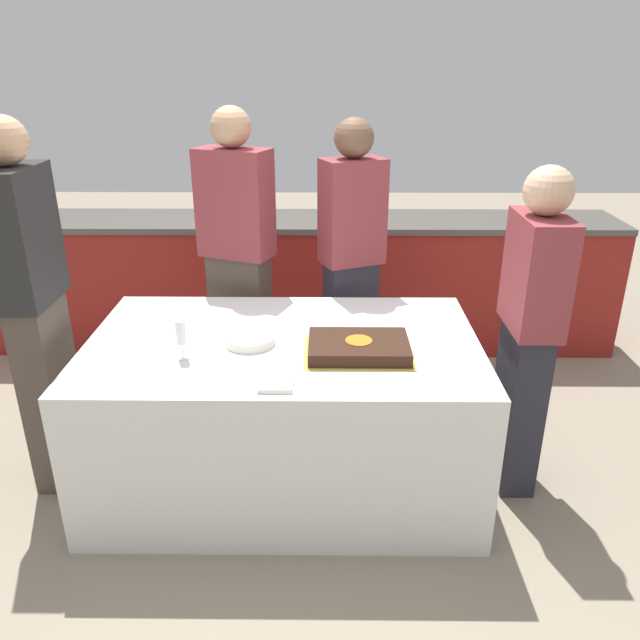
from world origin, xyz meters
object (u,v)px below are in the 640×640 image
person_cutting_cake (351,263)px  person_seated_left (35,308)px  person_seated_right (528,331)px  wine_glass (181,334)px  plate_stack (250,339)px  cake (359,347)px  person_standing_back (238,259)px

person_cutting_cake → person_seated_left: (-1.45, -0.76, 0.03)m
person_cutting_cake → person_seated_right: (0.78, -0.76, -0.07)m
wine_glass → person_seated_right: bearing=7.0°
wine_glass → person_seated_right: person_seated_right is taller
plate_stack → person_seated_right: size_ratio=0.15×
cake → wine_glass: 0.76m
person_cutting_cake → person_seated_right: size_ratio=1.08×
person_seated_right → plate_stack: bearing=-88.3°
cake → person_seated_right: (0.78, 0.14, 0.02)m
plate_stack → person_seated_left: bearing=177.7°
person_seated_left → person_standing_back: (0.81, 0.76, -0.01)m
cake → plate_stack: 0.49m
wine_glass → person_standing_back: person_standing_back is taller
wine_glass → person_cutting_cake: (0.76, 0.95, 0.01)m
person_seated_right → person_standing_back: person_standing_back is taller
cake → person_cutting_cake: bearing=90.0°
cake → person_cutting_cake: person_cutting_cake is taller
plate_stack → person_seated_left: size_ratio=0.13×
cake → plate_stack: bearing=168.6°
person_seated_right → cake: bearing=-80.0°
plate_stack → person_cutting_cake: bearing=58.9°
plate_stack → person_standing_back: bearing=100.8°
person_cutting_cake → person_seated_right: 1.09m
person_cutting_cake → person_standing_back: size_ratio=0.97×
person_standing_back → wine_glass: bearing=104.4°
wine_glass → person_seated_right: 1.54m
person_cutting_cake → person_seated_right: bearing=111.5°
wine_glass → person_seated_left: 0.72m
person_seated_left → person_seated_right: bearing=-90.0°
person_cutting_cake → person_standing_back: (-0.64, 0.00, 0.02)m
cake → person_seated_right: person_seated_right is taller
person_seated_right → person_standing_back: size_ratio=0.90×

